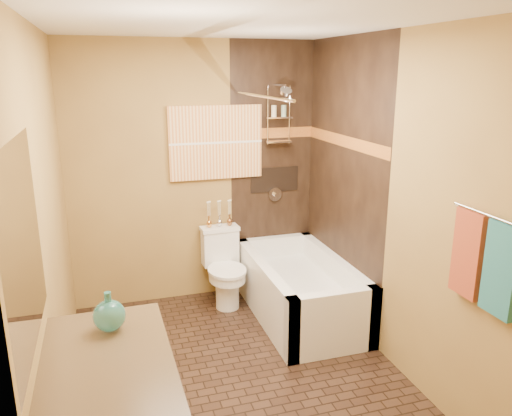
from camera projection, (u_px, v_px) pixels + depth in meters
name	position (u px, v px, depth m)	size (l,w,h in m)	color
floor	(238.00, 375.00, 3.75)	(3.00, 3.00, 0.00)	black
wall_left	(48.00, 233.00, 3.07)	(0.02, 3.00, 2.50)	#9F7F3D
wall_right	(390.00, 203.00, 3.76)	(0.02, 3.00, 2.50)	#9F7F3D
wall_back	(196.00, 174.00, 4.80)	(2.40, 0.02, 2.50)	#9F7F3D
wall_front	(332.00, 316.00, 2.04)	(2.40, 0.02, 2.50)	#9F7F3D
ceiling	(234.00, 23.00, 3.08)	(3.00, 3.00, 0.00)	silver
alcove_tile_back	(272.00, 170.00, 5.01)	(0.85, 0.01, 2.50)	black
alcove_tile_right	(343.00, 182.00, 4.45)	(0.01, 1.50, 2.50)	black
mosaic_band_back	(273.00, 133.00, 4.90)	(0.85, 0.01, 0.10)	brown
mosaic_band_right	(344.00, 141.00, 4.34)	(0.01, 1.50, 0.10)	brown
alcove_niche	(275.00, 179.00, 5.04)	(0.50, 0.01, 0.25)	black
shower_fixtures	(279.00, 129.00, 4.80)	(0.24, 0.33, 1.16)	silver
curtain_rod	(259.00, 95.00, 4.01)	(0.03, 0.03, 1.55)	silver
towel_bar	(489.00, 216.00, 2.73)	(0.02, 0.02, 0.55)	silver
towel_teal	(501.00, 270.00, 2.68)	(0.05, 0.22, 0.52)	#21676E
towel_rust	(468.00, 254.00, 2.92)	(0.05, 0.22, 0.52)	maroon
sunset_painting	(216.00, 143.00, 4.75)	(0.90, 0.04, 0.70)	orange
vanity_mirror	(24.00, 248.00, 2.09)	(0.01, 1.00, 0.90)	white
bathtub	(300.00, 294.00, 4.61)	(0.80, 1.50, 0.55)	white
toilet	(224.00, 267.00, 4.84)	(0.38, 0.56, 0.73)	white
teal_bottle	(109.00, 312.00, 2.56)	(0.17, 0.17, 0.26)	#267268
bud_vases	(219.00, 213.00, 4.85)	(0.26, 0.05, 0.26)	gold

